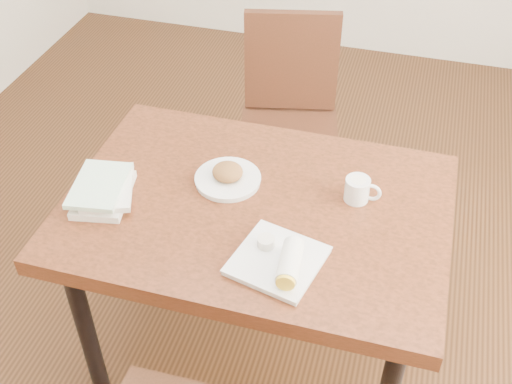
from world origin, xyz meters
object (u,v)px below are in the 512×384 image
(table, at_px, (256,223))
(plate_scone, at_px, (228,177))
(plate_burrito, at_px, (281,261))
(book_stack, at_px, (104,190))
(coffee_mug, at_px, (358,189))
(chair_far, at_px, (290,111))

(table, height_order, plate_scone, plate_scone)
(plate_burrito, distance_m, book_stack, 0.63)
(table, bearing_deg, book_stack, -167.95)
(table, distance_m, coffee_mug, 0.34)
(plate_scone, xyz_separation_m, coffee_mug, (0.42, 0.03, 0.02))
(chair_far, height_order, plate_burrito, chair_far)
(plate_scone, distance_m, plate_burrito, 0.41)
(book_stack, bearing_deg, chair_far, 67.52)
(chair_far, distance_m, book_stack, 1.04)
(table, bearing_deg, chair_far, 95.85)
(plate_burrito, bearing_deg, coffee_mug, 64.90)
(plate_scone, bearing_deg, table, -34.09)
(plate_burrito, height_order, book_stack, plate_burrito)
(table, distance_m, chair_far, 0.85)
(table, xyz_separation_m, plate_burrito, (0.14, -0.24, 0.11))
(plate_scone, height_order, plate_burrito, plate_burrito)
(book_stack, bearing_deg, table, 12.05)
(coffee_mug, xyz_separation_m, book_stack, (-0.77, -0.21, -0.01))
(plate_scone, distance_m, coffee_mug, 0.42)
(table, distance_m, book_stack, 0.50)
(table, bearing_deg, plate_scone, 145.91)
(coffee_mug, distance_m, plate_burrito, 0.38)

